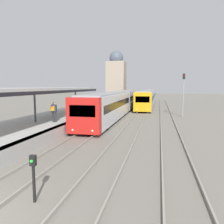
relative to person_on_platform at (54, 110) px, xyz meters
name	(u,v)px	position (x,y,z in m)	size (l,w,h in m)	color
platform_canopy	(35,89)	(-1.57, -0.15, 1.72)	(4.00, 22.41, 2.82)	beige
person_on_platform	(54,110)	(0.00, 0.00, 0.00)	(0.40, 0.40, 1.66)	#2D2D33
train_near	(120,101)	(2.83, 15.35, -0.17)	(2.65, 32.70, 3.17)	red
train_far	(148,97)	(6.10, 29.83, -0.18)	(2.61, 29.84, 3.16)	gold
signal_post_near	(33,173)	(4.42, -10.14, -0.90)	(0.20, 0.22, 1.63)	black
signal_mast_far	(183,90)	(11.42, 12.70, 1.50)	(0.28, 0.29, 5.49)	gray
distant_domed_building	(116,78)	(-2.34, 38.49, 4.11)	(4.52, 4.52, 12.73)	gray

